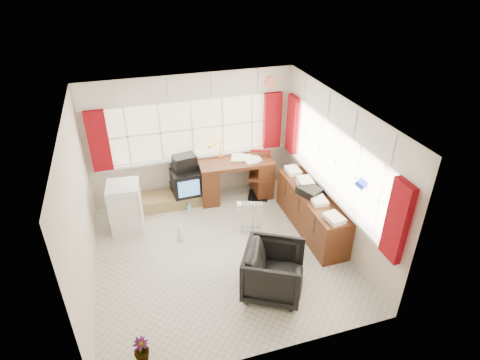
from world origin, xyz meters
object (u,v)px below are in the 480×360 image
at_px(desk, 235,176).
at_px(radiator, 251,220).
at_px(mini_fridge, 126,207).
at_px(task_chair, 259,172).
at_px(desk_lamp, 221,145).
at_px(office_chair, 274,271).
at_px(credenza, 311,211).
at_px(tv_bench, 171,199).
at_px(crt_tv, 186,182).

relative_size(desk, radiator, 2.50).
bearing_deg(mini_fridge, task_chair, 8.78).
distance_m(desk, mini_fridge, 2.22).
xyz_separation_m(desk_lamp, office_chair, (0.02, -2.90, -0.71)).
xyz_separation_m(credenza, tv_bench, (-2.28, 1.52, -0.27)).
distance_m(credenza, mini_fridge, 3.29).
bearing_deg(mini_fridge, radiator, -19.14).
bearing_deg(crt_tv, office_chair, -73.81).
distance_m(radiator, mini_fridge, 2.23).
height_order(desk_lamp, task_chair, desk_lamp).
height_order(desk, office_chair, desk).
distance_m(credenza, crt_tv, 2.46).
xyz_separation_m(desk_lamp, task_chair, (0.72, -0.27, -0.58)).
xyz_separation_m(tv_bench, crt_tv, (0.31, -0.06, 0.37)).
relative_size(desk_lamp, office_chair, 0.44).
distance_m(office_chair, tv_bench, 2.97).
bearing_deg(desk_lamp, tv_bench, -172.35).
bearing_deg(tv_bench, radiator, -45.78).
distance_m(office_chair, crt_tv, 2.81).
bearing_deg(office_chair, credenza, -15.16).
xyz_separation_m(desk, radiator, (-0.07, -1.21, -0.22)).
relative_size(desk, credenza, 0.74).
bearing_deg(radiator, office_chair, -95.62).
height_order(task_chair, credenza, task_chair).
relative_size(desk, tv_bench, 1.06).
bearing_deg(radiator, desk_lamp, 96.76).
bearing_deg(mini_fridge, desk_lamp, 19.47).
xyz_separation_m(crt_tv, mini_fridge, (-1.17, -0.48, -0.03)).
xyz_separation_m(office_chair, mini_fridge, (-1.95, 2.21, 0.07)).
bearing_deg(desk, radiator, -93.42).
bearing_deg(tv_bench, desk_lamp, 7.65).
relative_size(desk_lamp, crt_tv, 0.68).
bearing_deg(credenza, desk, 123.70).
height_order(radiator, credenza, credenza).
xyz_separation_m(desk_lamp, mini_fridge, (-1.93, -0.68, -0.64)).
bearing_deg(task_chair, desk_lamp, 159.35).
xyz_separation_m(desk_lamp, crt_tv, (-0.76, -0.20, -0.60)).
xyz_separation_m(desk, tv_bench, (-1.31, 0.06, -0.34)).
bearing_deg(task_chair, mini_fridge, -171.22).
distance_m(task_chair, crt_tv, 1.49).
relative_size(desk, task_chair, 1.54).
height_order(office_chair, credenza, credenza).
relative_size(office_chair, mini_fridge, 0.93).
bearing_deg(credenza, crt_tv, 143.49).
bearing_deg(mini_fridge, office_chair, -48.55).
distance_m(task_chair, tv_bench, 1.84).
xyz_separation_m(desk, task_chair, (0.48, -0.07, 0.05)).
bearing_deg(tv_bench, credenza, -33.70).
height_order(desk_lamp, mini_fridge, desk_lamp).
relative_size(task_chair, tv_bench, 0.69).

